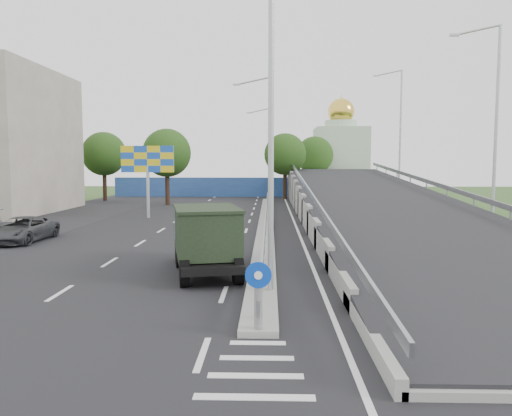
{
  "coord_description": "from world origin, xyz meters",
  "views": [
    {
      "loc": [
        0.27,
        -9.58,
        4.22
      ],
      "look_at": [
        -0.35,
        12.67,
        2.2
      ],
      "focal_mm": 35.0,
      "sensor_mm": 36.0,
      "label": 1
    }
  ],
  "objects_px": {
    "sign_bollard": "(258,296)",
    "church": "(340,155)",
    "lamp_post_near": "(265,111)",
    "parked_car_c": "(22,230)",
    "dump_truck": "(205,235)",
    "lamp_post_mid": "(268,140)",
    "lamp_post_far": "(269,148)",
    "billboard": "(147,163)"
  },
  "relations": [
    {
      "from": "sign_bollard",
      "to": "church",
      "type": "distance_m",
      "value": 58.84
    },
    {
      "from": "sign_bollard",
      "to": "lamp_post_near",
      "type": "bearing_deg",
      "value": 88.36
    },
    {
      "from": "parked_car_c",
      "to": "sign_bollard",
      "type": "bearing_deg",
      "value": -46.19
    },
    {
      "from": "church",
      "to": "dump_truck",
      "type": "distance_m",
      "value": 52.18
    },
    {
      "from": "lamp_post_near",
      "to": "lamp_post_mid",
      "type": "xyz_separation_m",
      "value": [
        0.0,
        20.0,
        0.0
      ]
    },
    {
      "from": "dump_truck",
      "to": "parked_car_c",
      "type": "bearing_deg",
      "value": 134.16
    },
    {
      "from": "lamp_post_near",
      "to": "parked_car_c",
      "type": "relative_size",
      "value": 2.09
    },
    {
      "from": "lamp_post_near",
      "to": "dump_truck",
      "type": "xyz_separation_m",
      "value": [
        -2.35,
        3.42,
        -4.37
      ]
    },
    {
      "from": "lamp_post_far",
      "to": "parked_car_c",
      "type": "distance_m",
      "value": 32.76
    },
    {
      "from": "sign_bollard",
      "to": "dump_truck",
      "type": "xyz_separation_m",
      "value": [
        -2.24,
        7.25,
        0.4
      ]
    },
    {
      "from": "lamp_post_near",
      "to": "lamp_post_far",
      "type": "height_order",
      "value": "same"
    },
    {
      "from": "lamp_post_mid",
      "to": "church",
      "type": "bearing_deg",
      "value": 73.78
    },
    {
      "from": "sign_bollard",
      "to": "church",
      "type": "bearing_deg",
      "value": 80.19
    },
    {
      "from": "sign_bollard",
      "to": "parked_car_c",
      "type": "bearing_deg",
      "value": 132.32
    },
    {
      "from": "lamp_post_mid",
      "to": "lamp_post_far",
      "type": "relative_size",
      "value": 1.0
    },
    {
      "from": "lamp_post_mid",
      "to": "sign_bollard",
      "type": "bearing_deg",
      "value": -90.26
    },
    {
      "from": "lamp_post_near",
      "to": "billboard",
      "type": "distance_m",
      "value": 23.87
    },
    {
      "from": "dump_truck",
      "to": "lamp_post_far",
      "type": "bearing_deg",
      "value": 73.55
    },
    {
      "from": "lamp_post_near",
      "to": "parked_car_c",
      "type": "xyz_separation_m",
      "value": [
        -13.06,
        10.39,
        -5.14
      ]
    },
    {
      "from": "sign_bollard",
      "to": "dump_truck",
      "type": "relative_size",
      "value": 0.27
    },
    {
      "from": "billboard",
      "to": "dump_truck",
      "type": "relative_size",
      "value": 0.89
    },
    {
      "from": "lamp_post_mid",
      "to": "dump_truck",
      "type": "distance_m",
      "value": 17.3
    },
    {
      "from": "lamp_post_mid",
      "to": "lamp_post_far",
      "type": "xyz_separation_m",
      "value": [
        0.0,
        20.0,
        0.0
      ]
    },
    {
      "from": "church",
      "to": "lamp_post_near",
      "type": "bearing_deg",
      "value": -100.38
    },
    {
      "from": "sign_bollard",
      "to": "church",
      "type": "xyz_separation_m",
      "value": [
        10.0,
        57.83,
        4.28
      ]
    },
    {
      "from": "billboard",
      "to": "lamp_post_mid",
      "type": "bearing_deg",
      "value": -12.38
    },
    {
      "from": "dump_truck",
      "to": "parked_car_c",
      "type": "relative_size",
      "value": 1.29
    },
    {
      "from": "lamp_post_far",
      "to": "church",
      "type": "bearing_deg",
      "value": 54.76
    },
    {
      "from": "sign_bollard",
      "to": "lamp_post_far",
      "type": "relative_size",
      "value": 0.17
    },
    {
      "from": "lamp_post_mid",
      "to": "dump_truck",
      "type": "bearing_deg",
      "value": -98.06
    },
    {
      "from": "lamp_post_far",
      "to": "lamp_post_mid",
      "type": "bearing_deg",
      "value": -90.0
    },
    {
      "from": "billboard",
      "to": "parked_car_c",
      "type": "relative_size",
      "value": 1.14
    },
    {
      "from": "parked_car_c",
      "to": "lamp_post_mid",
      "type": "bearing_deg",
      "value": 37.84
    },
    {
      "from": "lamp_post_near",
      "to": "lamp_post_far",
      "type": "xyz_separation_m",
      "value": [
        0.0,
        40.0,
        0.0
      ]
    },
    {
      "from": "lamp_post_far",
      "to": "dump_truck",
      "type": "distance_m",
      "value": 36.91
    },
    {
      "from": "billboard",
      "to": "parked_car_c",
      "type": "bearing_deg",
      "value": -108.78
    },
    {
      "from": "lamp_post_mid",
      "to": "billboard",
      "type": "xyz_separation_m",
      "value": [
        -9.11,
        2.0,
        -1.62
      ]
    },
    {
      "from": "parked_car_c",
      "to": "lamp_post_far",
      "type": "bearing_deg",
      "value": 67.7
    },
    {
      "from": "lamp_post_mid",
      "to": "parked_car_c",
      "type": "distance_m",
      "value": 17.0
    },
    {
      "from": "sign_bollard",
      "to": "billboard",
      "type": "relative_size",
      "value": 0.3
    },
    {
      "from": "lamp_post_near",
      "to": "lamp_post_far",
      "type": "distance_m",
      "value": 40.0
    },
    {
      "from": "lamp_post_far",
      "to": "billboard",
      "type": "height_order",
      "value": "lamp_post_far"
    }
  ]
}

